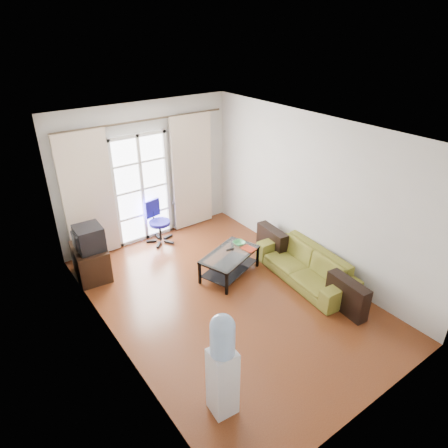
{
  "coord_description": "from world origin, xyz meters",
  "views": [
    {
      "loc": [
        -3.07,
        -4.15,
        4.02
      ],
      "look_at": [
        0.21,
        0.35,
        1.13
      ],
      "focal_mm": 32.0,
      "sensor_mm": 36.0,
      "label": 1
    }
  ],
  "objects_px": {
    "task_chair": "(159,230)",
    "water_cooler": "(223,363)",
    "sofa": "(305,266)",
    "tv_stand": "(91,262)",
    "coffee_table": "(230,261)",
    "crt_tv": "(88,238)"
  },
  "relations": [
    {
      "from": "sofa",
      "to": "water_cooler",
      "type": "bearing_deg",
      "value": -59.04
    },
    {
      "from": "task_chair",
      "to": "water_cooler",
      "type": "distance_m",
      "value": 4.12
    },
    {
      "from": "coffee_table",
      "to": "tv_stand",
      "type": "relative_size",
      "value": 1.56
    },
    {
      "from": "coffee_table",
      "to": "tv_stand",
      "type": "distance_m",
      "value": 2.39
    },
    {
      "from": "crt_tv",
      "to": "water_cooler",
      "type": "height_order",
      "value": "water_cooler"
    },
    {
      "from": "sofa",
      "to": "coffee_table",
      "type": "bearing_deg",
      "value": -126.53
    },
    {
      "from": "crt_tv",
      "to": "water_cooler",
      "type": "relative_size",
      "value": 0.35
    },
    {
      "from": "crt_tv",
      "to": "water_cooler",
      "type": "bearing_deg",
      "value": -83.59
    },
    {
      "from": "coffee_table",
      "to": "water_cooler",
      "type": "bearing_deg",
      "value": -128.45
    },
    {
      "from": "coffee_table",
      "to": "task_chair",
      "type": "relative_size",
      "value": 1.41
    },
    {
      "from": "coffee_table",
      "to": "tv_stand",
      "type": "xyz_separation_m",
      "value": [
        -1.94,
        1.39,
        0.01
      ]
    },
    {
      "from": "task_chair",
      "to": "water_cooler",
      "type": "bearing_deg",
      "value": -119.87
    },
    {
      "from": "task_chair",
      "to": "crt_tv",
      "type": "bearing_deg",
      "value": -175.06
    },
    {
      "from": "sofa",
      "to": "tv_stand",
      "type": "bearing_deg",
      "value": -122.25
    },
    {
      "from": "sofa",
      "to": "task_chair",
      "type": "relative_size",
      "value": 2.28
    },
    {
      "from": "tv_stand",
      "to": "water_cooler",
      "type": "bearing_deg",
      "value": -79.32
    },
    {
      "from": "tv_stand",
      "to": "task_chair",
      "type": "relative_size",
      "value": 0.9
    },
    {
      "from": "tv_stand",
      "to": "task_chair",
      "type": "xyz_separation_m",
      "value": [
        1.52,
        0.38,
        -0.03
      ]
    },
    {
      "from": "sofa",
      "to": "tv_stand",
      "type": "xyz_separation_m",
      "value": [
        -2.9,
        2.26,
        0.01
      ]
    },
    {
      "from": "coffee_table",
      "to": "task_chair",
      "type": "bearing_deg",
      "value": 103.59
    },
    {
      "from": "tv_stand",
      "to": "water_cooler",
      "type": "relative_size",
      "value": 0.56
    },
    {
      "from": "sofa",
      "to": "task_chair",
      "type": "distance_m",
      "value": 2.98
    }
  ]
}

